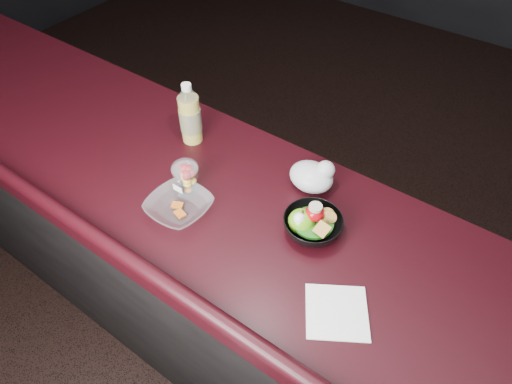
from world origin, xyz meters
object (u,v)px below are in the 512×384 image
(green_apple, at_px, (302,221))
(takeout_bowl, at_px, (179,207))
(snack_bowl, at_px, (312,224))
(lemonade_bottle, at_px, (190,118))
(fruit_cup, at_px, (186,177))

(green_apple, relative_size, takeout_bowl, 0.44)
(snack_bowl, distance_m, takeout_bowl, 0.41)
(green_apple, height_order, takeout_bowl, green_apple)
(green_apple, xyz_separation_m, takeout_bowl, (-0.35, -0.16, -0.01))
(lemonade_bottle, relative_size, green_apple, 2.74)
(fruit_cup, relative_size, green_apple, 1.44)
(fruit_cup, bearing_deg, lemonade_bottle, 127.35)
(snack_bowl, bearing_deg, green_apple, -153.39)
(lemonade_bottle, relative_size, fruit_cup, 1.90)
(green_apple, bearing_deg, takeout_bowl, -155.36)
(fruit_cup, height_order, takeout_bowl, fruit_cup)
(green_apple, xyz_separation_m, snack_bowl, (0.03, 0.01, -0.00))
(fruit_cup, xyz_separation_m, green_apple, (0.39, 0.07, -0.02))
(lemonade_bottle, distance_m, fruit_cup, 0.26)
(lemonade_bottle, distance_m, green_apple, 0.57)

